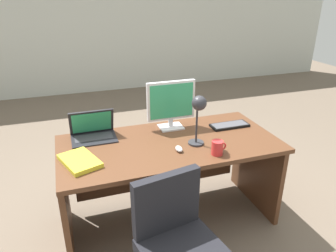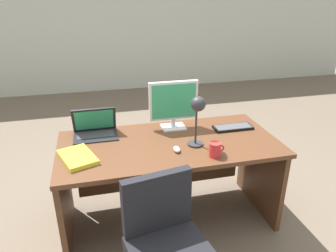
{
  "view_description": "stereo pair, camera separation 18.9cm",
  "coord_description": "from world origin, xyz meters",
  "px_view_note": "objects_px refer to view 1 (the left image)",
  "views": [
    {
      "loc": [
        -0.72,
        -2.08,
        1.84
      ],
      "look_at": [
        0.0,
        0.04,
        0.87
      ],
      "focal_mm": 33.71,
      "sensor_mm": 36.0,
      "label": 1
    },
    {
      "loc": [
        -0.54,
        -2.13,
        1.84
      ],
      "look_at": [
        0.0,
        0.04,
        0.87
      ],
      "focal_mm": 33.71,
      "sensor_mm": 36.0,
      "label": 2
    }
  ],
  "objects_px": {
    "desk_lamp": "(199,110)",
    "coffee_mug": "(218,148)",
    "desk": "(168,163)",
    "laptop": "(93,129)",
    "mouse": "(179,149)",
    "keyboard": "(230,125)",
    "monitor": "(171,103)",
    "book": "(80,161)"
  },
  "relations": [
    {
      "from": "keyboard",
      "to": "mouse",
      "type": "relative_size",
      "value": 3.95
    },
    {
      "from": "book",
      "to": "desk",
      "type": "bearing_deg",
      "value": 12.86
    },
    {
      "from": "desk",
      "to": "monitor",
      "type": "height_order",
      "value": "monitor"
    },
    {
      "from": "desk",
      "to": "mouse",
      "type": "relative_size",
      "value": 20.11
    },
    {
      "from": "mouse",
      "to": "desk_lamp",
      "type": "bearing_deg",
      "value": 15.94
    },
    {
      "from": "book",
      "to": "coffee_mug",
      "type": "xyz_separation_m",
      "value": [
        0.95,
        -0.19,
        0.04
      ]
    },
    {
      "from": "keyboard",
      "to": "coffee_mug",
      "type": "relative_size",
      "value": 2.94
    },
    {
      "from": "monitor",
      "to": "coffee_mug",
      "type": "height_order",
      "value": "monitor"
    },
    {
      "from": "desk_lamp",
      "to": "coffee_mug",
      "type": "distance_m",
      "value": 0.31
    },
    {
      "from": "desk",
      "to": "desk_lamp",
      "type": "xyz_separation_m",
      "value": [
        0.18,
        -0.17,
        0.51
      ]
    },
    {
      "from": "desk",
      "to": "desk_lamp",
      "type": "bearing_deg",
      "value": -42.3
    },
    {
      "from": "desk",
      "to": "coffee_mug",
      "type": "xyz_separation_m",
      "value": [
        0.26,
        -0.35,
        0.27
      ]
    },
    {
      "from": "mouse",
      "to": "book",
      "type": "relative_size",
      "value": 0.23
    },
    {
      "from": "laptop",
      "to": "mouse",
      "type": "height_order",
      "value": "laptop"
    },
    {
      "from": "laptop",
      "to": "keyboard",
      "type": "xyz_separation_m",
      "value": [
        1.14,
        -0.16,
        -0.06
      ]
    },
    {
      "from": "laptop",
      "to": "mouse",
      "type": "bearing_deg",
      "value": -38.32
    },
    {
      "from": "desk",
      "to": "desk_lamp",
      "type": "height_order",
      "value": "desk_lamp"
    },
    {
      "from": "keyboard",
      "to": "coffee_mug",
      "type": "bearing_deg",
      "value": -128.34
    },
    {
      "from": "keyboard",
      "to": "book",
      "type": "distance_m",
      "value": 1.3
    },
    {
      "from": "laptop",
      "to": "keyboard",
      "type": "height_order",
      "value": "laptop"
    },
    {
      "from": "monitor",
      "to": "laptop",
      "type": "height_order",
      "value": "monitor"
    },
    {
      "from": "desk",
      "to": "laptop",
      "type": "height_order",
      "value": "laptop"
    },
    {
      "from": "desk",
      "to": "keyboard",
      "type": "bearing_deg",
      "value": 6.92
    },
    {
      "from": "mouse",
      "to": "keyboard",
      "type": "bearing_deg",
      "value": 26.39
    },
    {
      "from": "mouse",
      "to": "coffee_mug",
      "type": "relative_size",
      "value": 0.74
    },
    {
      "from": "desk",
      "to": "book",
      "type": "relative_size",
      "value": 4.66
    },
    {
      "from": "desk",
      "to": "laptop",
      "type": "bearing_deg",
      "value": 156.92
    },
    {
      "from": "desk_lamp",
      "to": "book",
      "type": "relative_size",
      "value": 1.09
    },
    {
      "from": "laptop",
      "to": "keyboard",
      "type": "bearing_deg",
      "value": -8.13
    },
    {
      "from": "book",
      "to": "coffee_mug",
      "type": "distance_m",
      "value": 0.97
    },
    {
      "from": "laptop",
      "to": "mouse",
      "type": "relative_size",
      "value": 4.13
    },
    {
      "from": "laptop",
      "to": "desk_lamp",
      "type": "relative_size",
      "value": 0.88
    },
    {
      "from": "desk_lamp",
      "to": "coffee_mug",
      "type": "bearing_deg",
      "value": -66.41
    },
    {
      "from": "desk",
      "to": "coffee_mug",
      "type": "relative_size",
      "value": 14.96
    },
    {
      "from": "desk",
      "to": "coffee_mug",
      "type": "bearing_deg",
      "value": -52.95
    },
    {
      "from": "monitor",
      "to": "book",
      "type": "xyz_separation_m",
      "value": [
        -0.79,
        -0.37,
        -0.21
      ]
    },
    {
      "from": "desk",
      "to": "book",
      "type": "bearing_deg",
      "value": -167.14
    },
    {
      "from": "desk",
      "to": "monitor",
      "type": "distance_m",
      "value": 0.5
    },
    {
      "from": "desk_lamp",
      "to": "coffee_mug",
      "type": "xyz_separation_m",
      "value": [
        0.08,
        -0.18,
        -0.24
      ]
    },
    {
      "from": "desk",
      "to": "mouse",
      "type": "bearing_deg",
      "value": -85.71
    },
    {
      "from": "keyboard",
      "to": "laptop",
      "type": "bearing_deg",
      "value": 171.87
    },
    {
      "from": "keyboard",
      "to": "desk_lamp",
      "type": "bearing_deg",
      "value": -149.8
    }
  ]
}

